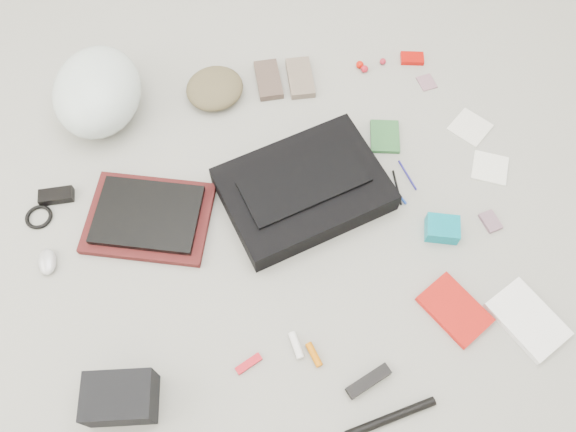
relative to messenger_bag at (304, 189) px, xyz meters
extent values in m
plane|color=gray|center=(-0.07, -0.08, -0.04)|extent=(4.00, 4.00, 0.00)
cube|color=black|center=(0.00, 0.00, 0.00)|extent=(0.56, 0.45, 0.08)
cube|color=black|center=(0.00, 0.00, 0.05)|extent=(0.42, 0.25, 0.01)
cube|color=#491414|center=(-0.50, 0.04, -0.03)|extent=(0.46, 0.41, 0.03)
cube|color=black|center=(-0.50, 0.04, 0.00)|extent=(0.39, 0.34, 0.02)
ellipsoid|color=silver|center=(-0.59, 0.51, 0.07)|extent=(0.38, 0.43, 0.22)
ellipsoid|color=brown|center=(-0.20, 0.48, -0.01)|extent=(0.27, 0.26, 0.07)
cube|color=brown|center=(0.00, 0.49, -0.03)|extent=(0.10, 0.18, 0.03)
cube|color=#786758|center=(0.12, 0.47, -0.03)|extent=(0.11, 0.18, 0.03)
cube|color=black|center=(-0.78, 0.20, -0.03)|extent=(0.11, 0.06, 0.03)
torus|color=black|center=(-0.84, 0.14, -0.04)|extent=(0.11, 0.11, 0.01)
ellipsoid|color=#B2B2B7|center=(-0.82, -0.03, -0.02)|extent=(0.06, 0.09, 0.03)
cube|color=black|center=(-0.65, -0.50, 0.02)|extent=(0.21, 0.16, 0.12)
cube|color=red|center=(-0.30, -0.49, -0.04)|extent=(0.08, 0.05, 0.01)
cylinder|color=white|center=(-0.15, -0.47, -0.03)|extent=(0.03, 0.08, 0.02)
cylinder|color=#C36203|center=(-0.11, -0.51, -0.03)|extent=(0.03, 0.07, 0.02)
cube|color=black|center=(0.02, -0.62, -0.03)|extent=(0.14, 0.07, 0.03)
cylinder|color=black|center=(0.04, -0.73, -0.03)|extent=(0.26, 0.05, 0.02)
cube|color=red|center=(0.33, -0.49, -0.03)|extent=(0.20, 0.23, 0.02)
cube|color=white|center=(0.52, -0.57, -0.03)|extent=(0.21, 0.25, 0.02)
cube|color=#295D2E|center=(0.33, 0.15, -0.03)|extent=(0.13, 0.15, 0.02)
cylinder|color=#14389E|center=(0.29, -0.04, -0.04)|extent=(0.05, 0.15, 0.01)
cylinder|color=black|center=(0.31, -0.05, -0.04)|extent=(0.03, 0.13, 0.01)
cylinder|color=navy|center=(0.36, -0.02, -0.04)|extent=(0.02, 0.12, 0.01)
cube|color=#038197|center=(0.39, -0.24, -0.02)|extent=(0.12, 0.11, 0.05)
cube|color=slate|center=(0.55, -0.25, -0.04)|extent=(0.06, 0.08, 0.01)
cube|color=silver|center=(0.64, 0.11, -0.04)|extent=(0.17, 0.17, 0.01)
cube|color=silver|center=(0.64, -0.06, -0.04)|extent=(0.16, 0.16, 0.01)
sphere|color=red|center=(0.35, 0.47, -0.03)|extent=(0.03, 0.03, 0.03)
sphere|color=#A41421|center=(0.36, 0.45, -0.03)|extent=(0.03, 0.03, 0.03)
sphere|color=maroon|center=(0.44, 0.47, -0.03)|extent=(0.02, 0.02, 0.02)
cube|color=#B30D08|center=(0.55, 0.46, -0.03)|extent=(0.10, 0.08, 0.02)
cube|color=gray|center=(0.56, 0.34, -0.04)|extent=(0.06, 0.07, 0.00)
camera|label=1|loc=(-0.28, -0.85, 1.57)|focal=35.00mm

